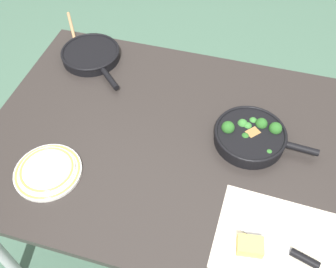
% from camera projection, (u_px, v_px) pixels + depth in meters
% --- Properties ---
extents(ground_plane, '(14.00, 14.00, 0.00)m').
position_uv_depth(ground_plane, '(168.00, 226.00, 1.97)').
color(ground_plane, '#476B56').
extents(dining_table_red, '(1.35, 1.00, 0.75)m').
position_uv_depth(dining_table_red, '(168.00, 149.00, 1.44)').
color(dining_table_red, '#2D2826').
rests_on(dining_table_red, ground_plane).
extents(skillet_broccoli, '(0.37, 0.26, 0.08)m').
position_uv_depth(skillet_broccoli, '(251.00, 135.00, 1.35)').
color(skillet_broccoli, black).
rests_on(skillet_broccoli, dining_table_red).
extents(skillet_eggs, '(0.32, 0.31, 0.04)m').
position_uv_depth(skillet_eggs, '(91.00, 55.00, 1.65)').
color(skillet_eggs, black).
rests_on(skillet_eggs, dining_table_red).
extents(wooden_spoon, '(0.23, 0.34, 0.02)m').
position_uv_depth(wooden_spoon, '(75.00, 41.00, 1.73)').
color(wooden_spoon, tan).
rests_on(wooden_spoon, dining_table_red).
extents(parchment_sheet, '(0.37, 0.30, 0.00)m').
position_uv_depth(parchment_sheet, '(276.00, 240.00, 1.14)').
color(parchment_sheet, silver).
rests_on(parchment_sheet, dining_table_red).
extents(grater_knife, '(0.29, 0.11, 0.02)m').
position_uv_depth(grater_knife, '(285.00, 249.00, 1.11)').
color(grater_knife, silver).
rests_on(grater_knife, dining_table_red).
extents(cheese_block, '(0.08, 0.07, 0.04)m').
position_uv_depth(cheese_block, '(250.00, 246.00, 1.10)').
color(cheese_block, '#E0C15B').
rests_on(cheese_block, dining_table_red).
extents(dinner_plate_stack, '(0.23, 0.23, 0.03)m').
position_uv_depth(dinner_plate_stack, '(48.00, 171.00, 1.28)').
color(dinner_plate_stack, silver).
rests_on(dinner_plate_stack, dining_table_red).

